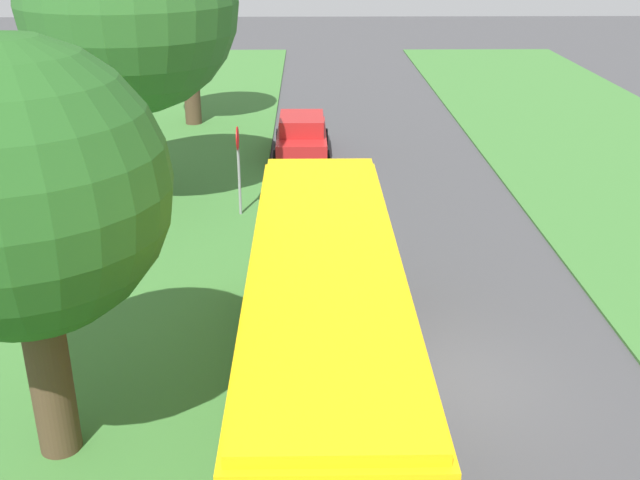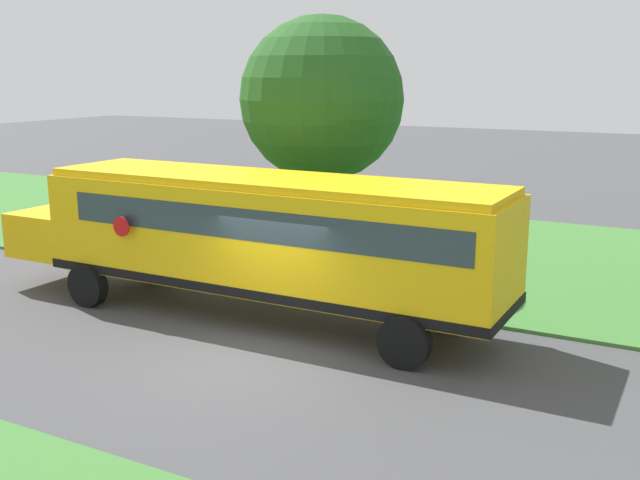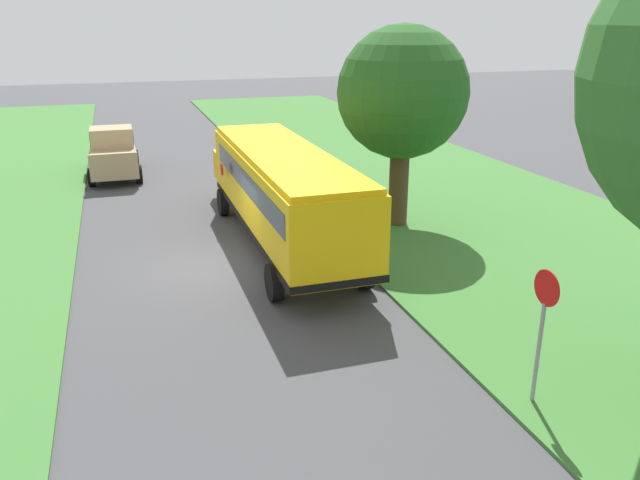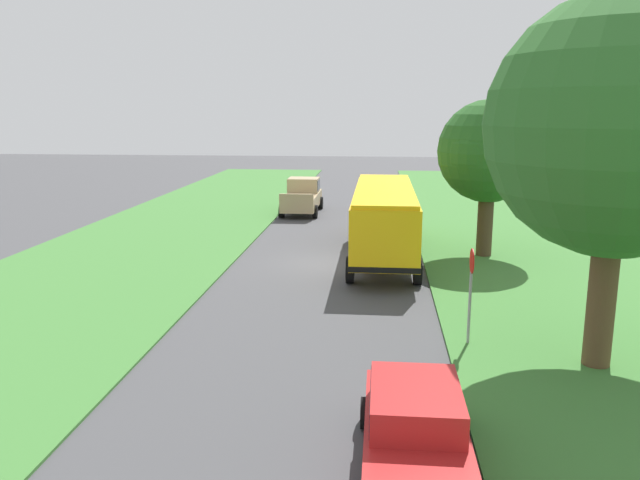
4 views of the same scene
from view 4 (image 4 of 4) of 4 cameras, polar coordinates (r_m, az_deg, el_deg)
name	(u,v)px [view 4 (image 4 of 4)]	position (r m, az deg, el deg)	size (l,w,h in m)	color
ground_plane	(328,264)	(26.28, 0.76, -2.18)	(120.00, 120.00, 0.00)	#424244
grass_verge	(573,268)	(27.36, 22.14, -2.43)	(12.00, 80.00, 0.08)	#3D7533
grass_far_side	(122,258)	(28.43, -17.64, -1.59)	(10.00, 80.00, 0.07)	#3D7533
school_bus	(384,215)	(26.92, 5.87, 2.28)	(2.84, 12.42, 3.16)	yellow
car_red_nearest	(415,425)	(11.73, 8.68, -16.36)	(2.02, 4.40, 1.56)	#B21E1E
pickup_truck	(303,195)	(39.13, -1.61, 4.10)	(2.28, 5.40, 2.10)	tan
oak_tree_beside_bus	(487,152)	(27.61, 15.02, 7.75)	(4.38, 4.38, 6.82)	#4C3826
oak_tree_roadside_mid	(621,123)	(16.20, 25.81, 9.64)	(6.24, 6.24, 9.14)	brown
stop_sign	(471,285)	(17.39, 13.62, -4.00)	(0.08, 0.68, 2.74)	gray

